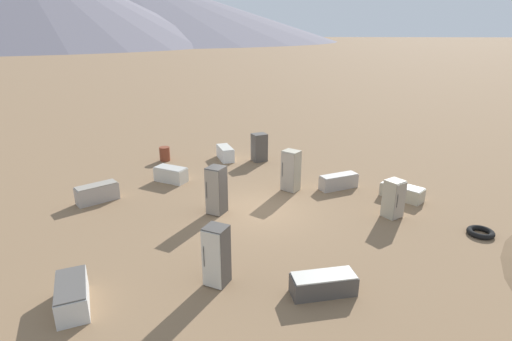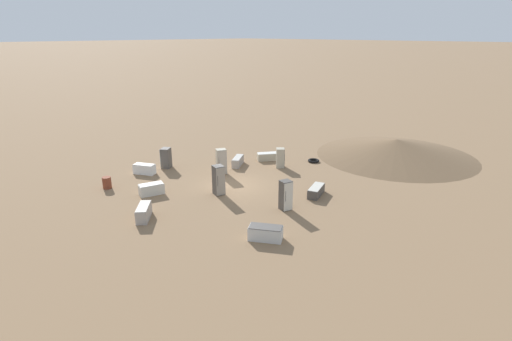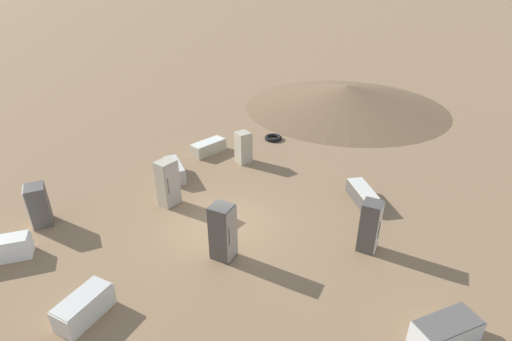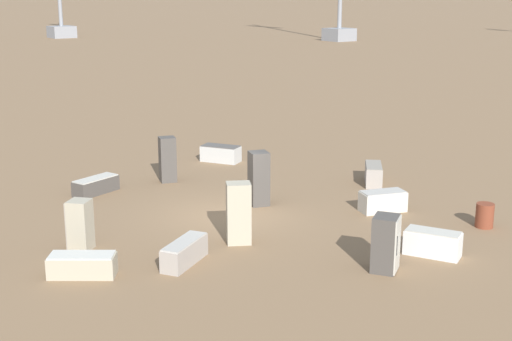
{
  "view_description": "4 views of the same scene",
  "coord_description": "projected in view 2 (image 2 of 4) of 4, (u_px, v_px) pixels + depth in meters",
  "views": [
    {
      "loc": [
        14.84,
        2.11,
        7.0
      ],
      "look_at": [
        -1.16,
        -0.27,
        1.32
      ],
      "focal_mm": 28.0,
      "sensor_mm": 36.0,
      "label": 1
    },
    {
      "loc": [
        18.97,
        -17.51,
        10.06
      ],
      "look_at": [
        0.97,
        1.34,
        1.01
      ],
      "focal_mm": 28.0,
      "sensor_mm": 36.0,
      "label": 2
    },
    {
      "loc": [
        3.15,
        -11.7,
        8.66
      ],
      "look_at": [
        1.1,
        1.01,
        1.88
      ],
      "focal_mm": 28.0,
      "sensor_mm": 36.0,
      "label": 3
    },
    {
      "loc": [
        -19.58,
        12.59,
        7.6
      ],
      "look_at": [
        0.21,
        -1.35,
        1.36
      ],
      "focal_mm": 50.0,
      "sensor_mm": 36.0,
      "label": 4
    }
  ],
  "objects": [
    {
      "name": "discarded_fridge_1",
      "position": [
        144.0,
        169.0,
        29.84
      ],
      "size": [
        1.73,
        1.33,
        0.75
      ],
      "rotation": [
        0.0,
        0.0,
        5.19
      ],
      "color": "white",
      "rests_on": "ground_plane"
    },
    {
      "name": "dirt_mound",
      "position": [
        396.0,
        148.0,
        34.07
      ],
      "size": [
        13.29,
        13.29,
        1.46
      ],
      "color": "brown",
      "rests_on": "ground_plane"
    },
    {
      "name": "discarded_fridge_9",
      "position": [
        219.0,
        180.0,
        25.9
      ],
      "size": [
        0.87,
        0.82,
        1.95
      ],
      "rotation": [
        0.0,
        0.0,
        4.41
      ],
      "color": "#4C4742",
      "rests_on": "ground_plane"
    },
    {
      "name": "discarded_fridge_4",
      "position": [
        144.0,
        212.0,
        22.64
      ],
      "size": [
        1.71,
        1.62,
        0.78
      ],
      "rotation": [
        0.0,
        0.0,
        0.84
      ],
      "color": "#A89E93",
      "rests_on": "ground_plane"
    },
    {
      "name": "discarded_fridge_11",
      "position": [
        280.0,
        158.0,
        31.18
      ],
      "size": [
        0.89,
        0.89,
        1.53
      ],
      "rotation": [
        0.0,
        0.0,
        5.46
      ],
      "color": "#B2A88E",
      "rests_on": "ground_plane"
    },
    {
      "name": "rusty_barrel",
      "position": [
        107.0,
        183.0,
        27.06
      ],
      "size": [
        0.58,
        0.58,
        0.8
      ],
      "color": "brown",
      "rests_on": "ground_plane"
    },
    {
      "name": "discarded_fridge_3",
      "position": [
        265.0,
        233.0,
        20.35
      ],
      "size": [
        1.87,
        1.56,
        0.73
      ],
      "rotation": [
        0.0,
        0.0,
        2.12
      ],
      "color": "silver",
      "rests_on": "ground_plane"
    },
    {
      "name": "discarded_fridge_8",
      "position": [
        238.0,
        161.0,
        31.77
      ],
      "size": [
        1.48,
        1.87,
        0.68
      ],
      "rotation": [
        0.0,
        0.0,
        3.71
      ],
      "color": "#A89E93",
      "rests_on": "ground_plane"
    },
    {
      "name": "discarded_fridge_6",
      "position": [
        166.0,
        158.0,
        31.07
      ],
      "size": [
        0.99,
        1.01,
        1.58
      ],
      "rotation": [
        0.0,
        0.0,
        2.17
      ],
      "color": "#4C4742",
      "rests_on": "ground_plane"
    },
    {
      "name": "discarded_fridge_0",
      "position": [
        286.0,
        195.0,
        23.66
      ],
      "size": [
        0.77,
        0.77,
        1.82
      ],
      "rotation": [
        0.0,
        0.0,
        4.42
      ],
      "color": "#4C4742",
      "rests_on": "ground_plane"
    },
    {
      "name": "scrap_tire",
      "position": [
        314.0,
        161.0,
        32.68
      ],
      "size": [
        0.94,
        0.94,
        0.2
      ],
      "color": "black",
      "rests_on": "ground_plane"
    },
    {
      "name": "discarded_fridge_10",
      "position": [
        316.0,
        191.0,
        25.91
      ],
      "size": [
        1.23,
        1.94,
        0.61
      ],
      "rotation": [
        0.0,
        0.0,
        3.48
      ],
      "color": "#4C4742",
      "rests_on": "ground_plane"
    },
    {
      "name": "ground_plane",
      "position": [
        233.0,
        186.0,
        27.64
      ],
      "size": [
        1000.0,
        1000.0,
        0.0
      ],
      "primitive_type": "plane",
      "color": "#846647"
    },
    {
      "name": "discarded_fridge_2",
      "position": [
        268.0,
        156.0,
        33.08
      ],
      "size": [
        1.61,
        1.88,
        0.62
      ],
      "rotation": [
        0.0,
        0.0,
        5.67
      ],
      "color": "#B2A88E",
      "rests_on": "ground_plane"
    },
    {
      "name": "discarded_fridge_5",
      "position": [
        152.0,
        189.0,
        26.05
      ],
      "size": [
        1.17,
        1.72,
        0.73
      ],
      "rotation": [
        0.0,
        0.0,
        2.83
      ],
      "color": "beige",
      "rests_on": "ground_plane"
    },
    {
      "name": "discarded_fridge_7",
      "position": [
        221.0,
        162.0,
        29.69
      ],
      "size": [
        0.9,
        0.93,
        1.9
      ],
      "rotation": [
        0.0,
        0.0,
        4.22
      ],
      "color": "#B2A88E",
      "rests_on": "ground_plane"
    }
  ]
}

